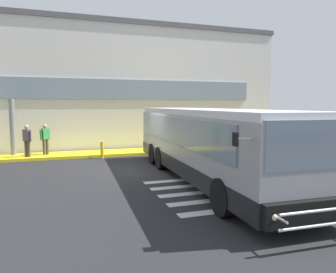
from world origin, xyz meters
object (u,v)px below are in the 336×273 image
entry_support_column (12,127)px  safety_bollard_yellow (102,150)px  passenger_by_doorway (45,137)px  bus_main_foreground (207,145)px  passenger_near_column (27,139)px

entry_support_column → safety_bollard_yellow: size_ratio=3.35×
passenger_by_doorway → safety_bollard_yellow: size_ratio=1.86×
entry_support_column → bus_main_foreground: (7.74, -8.06, -0.32)m
passenger_near_column → passenger_by_doorway: bearing=30.6°
safety_bollard_yellow → passenger_near_column: bearing=168.6°
bus_main_foreground → passenger_by_doorway: size_ratio=7.04×
entry_support_column → passenger_by_doorway: size_ratio=1.80×
entry_support_column → safety_bollard_yellow: 5.04m
passenger_near_column → safety_bollard_yellow: size_ratio=1.86×
entry_support_column → passenger_near_column: (0.80, -1.04, -0.58)m
safety_bollard_yellow → bus_main_foreground: bearing=-63.0°
bus_main_foreground → safety_bollard_yellow: (-3.19, 6.26, -0.88)m
passenger_near_column → safety_bollard_yellow: 3.88m
entry_support_column → bus_main_foreground: 11.18m
entry_support_column → passenger_near_column: entry_support_column is taller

